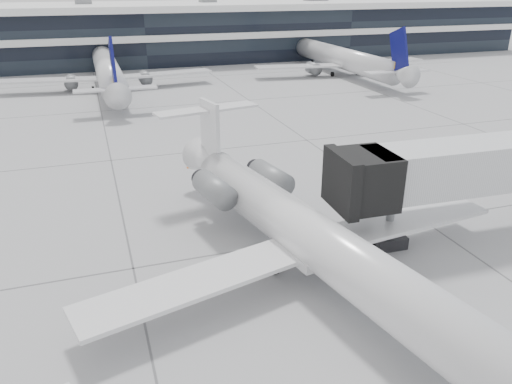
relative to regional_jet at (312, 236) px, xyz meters
name	(u,v)px	position (x,y,z in m)	size (l,w,h in m)	color
ground	(291,242)	(0.52, 4.06, -2.57)	(220.00, 220.00, 0.00)	gray
terminal	(139,36)	(0.52, 86.06, 2.43)	(170.00, 22.00, 10.00)	black
bg_jet_center	(110,88)	(-7.48, 59.06, -2.57)	(32.00, 40.00, 9.60)	silver
bg_jet_right	(340,74)	(32.52, 59.06, -2.57)	(32.00, 40.00, 9.60)	silver
regional_jet	(312,236)	(0.00, 0.00, 0.00)	(25.98, 32.39, 7.52)	silver
jet_bridge	(499,163)	(13.55, 1.34, 2.26)	(20.60, 4.81, 6.62)	#BBBFC1
traffic_cone	(189,165)	(-2.96, 19.80, -2.30)	(0.41, 0.41, 0.55)	orange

